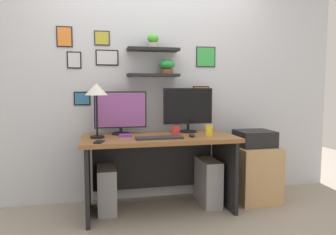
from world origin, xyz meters
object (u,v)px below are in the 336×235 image
object	(u,v)px
monitor_left	(121,112)
computer_mouse	(192,135)
desk_lamp	(96,93)
drawer_cabinet	(254,173)
coffee_mug	(175,131)
scissors_tray	(125,135)
computer_tower_left	(107,189)
printer	(255,138)
cell_phone	(99,142)
keyboard	(159,138)
computer_tower_right	(208,182)
monitor_right	(188,108)
water_cup	(209,131)
desk	(158,157)

from	to	relation	value
monitor_left	computer_mouse	xyz separation A→B (m)	(0.65, -0.34, -0.21)
desk_lamp	drawer_cabinet	distance (m)	1.88
drawer_cabinet	coffee_mug	bearing A→B (deg)	-177.89
monitor_left	scissors_tray	size ratio (longest dim) A/B	4.41
drawer_cabinet	computer_tower_left	size ratio (longest dim) A/B	1.34
drawer_cabinet	desk_lamp	bearing A→B (deg)	-178.10
computer_mouse	printer	distance (m)	0.79
desk_lamp	scissors_tray	xyz separation A→B (m)	(0.27, 0.03, -0.42)
computer_tower_left	cell_phone	bearing A→B (deg)	-101.14
keyboard	coffee_mug	size ratio (longest dim) A/B	4.89
printer	computer_tower_right	xyz separation A→B (m)	(-0.53, -0.01, -0.44)
coffee_mug	printer	size ratio (longest dim) A/B	0.24
coffee_mug	printer	distance (m)	0.90
cell_phone	computer_tower_right	distance (m)	1.26
cell_phone	drawer_cabinet	distance (m)	1.73
printer	monitor_right	bearing A→B (deg)	167.95
printer	cell_phone	bearing A→B (deg)	-169.76
computer_tower_left	computer_tower_right	xyz separation A→B (m)	(1.05, -0.05, 0.02)
scissors_tray	water_cup	size ratio (longest dim) A/B	1.09
computer_tower_left	desk_lamp	bearing A→B (deg)	-130.76
printer	computer_tower_right	size ratio (longest dim) A/B	0.80
desk	monitor_right	xyz separation A→B (m)	(0.36, 0.16, 0.47)
cell_phone	coffee_mug	size ratio (longest dim) A/B	1.56
printer	scissors_tray	bearing A→B (deg)	-179.00
desk	computer_mouse	xyz separation A→B (m)	(0.30, -0.17, 0.23)
monitor_right	cell_phone	bearing A→B (deg)	-154.48
scissors_tray	monitor_left	bearing A→B (deg)	99.19
scissors_tray	computer_tower_right	xyz separation A→B (m)	(0.86, 0.01, -0.52)
computer_mouse	coffee_mug	xyz separation A→B (m)	(-0.12, 0.15, 0.03)
desk	monitor_right	world-z (taller)	monitor_right
water_cup	printer	distance (m)	0.63
monitor_right	coffee_mug	bearing A→B (deg)	-135.08
water_cup	printer	bearing A→B (deg)	16.96
keyboard	cell_phone	size ratio (longest dim) A/B	3.14
printer	computer_tower_left	size ratio (longest dim) A/B	0.86
desk	computer_tower_right	xyz separation A→B (m)	(0.53, -0.00, -0.30)
desk_lamp	computer_tower_left	bearing A→B (deg)	49.24
computer_mouse	coffee_mug	bearing A→B (deg)	128.98
water_cup	printer	xyz separation A→B (m)	(0.59, 0.18, -0.13)
monitor_left	monitor_right	distance (m)	0.72
monitor_left	computer_tower_left	xyz separation A→B (m)	(-0.16, -0.11, -0.76)
cell_phone	coffee_mug	bearing A→B (deg)	34.65
scissors_tray	water_cup	world-z (taller)	water_cup
computer_mouse	drawer_cabinet	world-z (taller)	computer_mouse
monitor_right	computer_tower_right	bearing A→B (deg)	-42.96
computer_mouse	scissors_tray	world-z (taller)	computer_mouse
keyboard	computer_tower_right	xyz separation A→B (m)	(0.57, 0.21, -0.52)
water_cup	keyboard	bearing A→B (deg)	-175.17
keyboard	cell_phone	distance (m)	0.56
computer_mouse	computer_tower_left	world-z (taller)	computer_mouse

